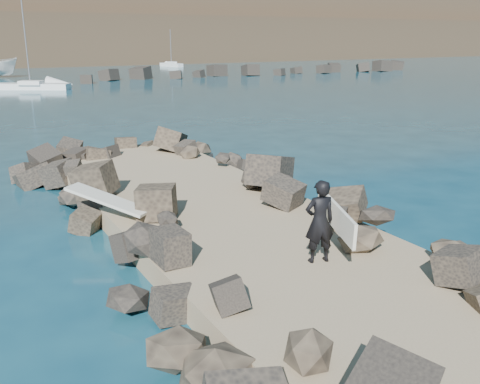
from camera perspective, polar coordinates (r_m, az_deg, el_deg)
The scene contains 9 objects.
ground at distance 15.62m, azimuth -1.79°, elevation -4.38°, with size 800.00×800.00×0.00m, color #0F384C.
jetty at distance 13.89m, azimuth 2.02°, elevation -5.77°, with size 6.00×26.00×0.60m, color #8C7759.
riprap_left at distance 13.10m, azimuth -10.12°, elevation -6.49°, with size 2.60×22.00×1.00m, color black.
riprap_right at distance 15.79m, azimuth 10.13°, elevation -2.49°, with size 2.60×22.00×1.00m, color #272321.
breakwater_secondary at distance 79.91m, azimuth 2.38°, elevation 12.77°, with size 52.00×4.00×1.20m, color black.
surfboard_resting at distance 15.28m, azimuth -13.89°, elevation -1.22°, with size 0.62×2.49×0.08m, color beige.
surfer_with_board at distance 12.05m, azimuth 8.72°, elevation -3.05°, with size 1.26×2.27×1.91m.
sailboat_c at distance 62.31m, azimuth -21.44°, elevation 10.45°, with size 8.02×5.85×9.85m.
sailboat_f at distance 102.92m, azimuth -7.32°, elevation 13.31°, with size 2.68×5.63×6.81m.
Camera 1 is at (-6.70, -12.99, 5.52)m, focal length 40.00 mm.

